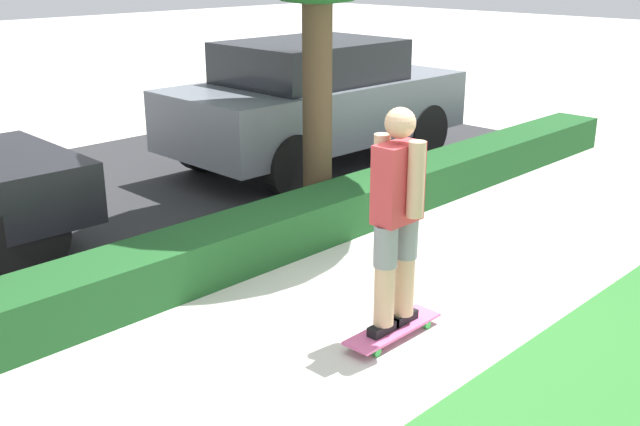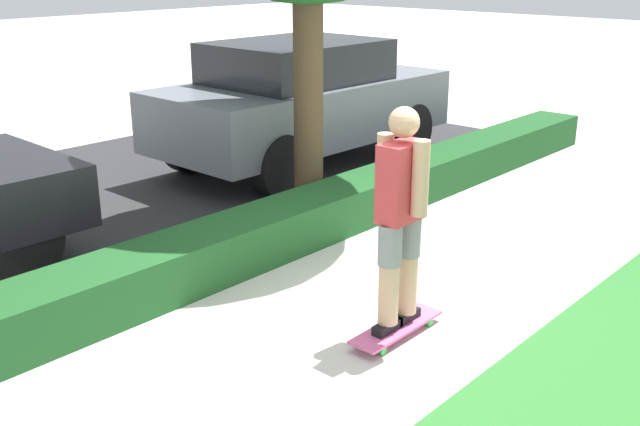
{
  "view_description": "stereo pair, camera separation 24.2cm",
  "coord_description": "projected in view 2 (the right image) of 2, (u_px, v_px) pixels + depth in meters",
  "views": [
    {
      "loc": [
        -4.05,
        -3.3,
        2.65
      ],
      "look_at": [
        -0.07,
        0.6,
        0.74
      ],
      "focal_mm": 42.0,
      "sensor_mm": 36.0,
      "label": 1
    },
    {
      "loc": [
        -4.21,
        -3.12,
        2.65
      ],
      "look_at": [
        -0.07,
        0.6,
        0.74
      ],
      "focal_mm": 42.0,
      "sensor_mm": 36.0,
      "label": 2
    }
  ],
  "objects": [
    {
      "name": "ground_plane",
      "position": [
        383.0,
        317.0,
        5.8
      ],
      "size": [
        60.0,
        60.0,
        0.0
      ],
      "primitive_type": "plane",
      "color": "beige"
    },
    {
      "name": "street_asphalt",
      "position": [
        88.0,
        204.0,
        8.45
      ],
      "size": [
        12.78,
        5.0,
        0.01
      ],
      "color": "#2D2D30",
      "rests_on": "ground_plane"
    },
    {
      "name": "hedge_row",
      "position": [
        243.0,
        241.0,
        6.74
      ],
      "size": [
        12.78,
        0.6,
        0.44
      ],
      "color": "#1E5123",
      "rests_on": "ground_plane"
    },
    {
      "name": "skateboard",
      "position": [
        397.0,
        327.0,
        5.5
      ],
      "size": [
        0.86,
        0.24,
        0.08
      ],
      "color": "#DB5B93",
      "rests_on": "ground_plane"
    },
    {
      "name": "skater_person",
      "position": [
        401.0,
        214.0,
        5.21
      ],
      "size": [
        0.49,
        0.42,
        1.63
      ],
      "color": "black",
      "rests_on": "skateboard"
    },
    {
      "name": "parked_car_middle",
      "position": [
        302.0,
        100.0,
        9.78
      ],
      "size": [
        4.1,
        1.89,
        1.64
      ],
      "rotation": [
        0.0,
        0.0,
        -0.01
      ],
      "color": "slate",
      "rests_on": "ground_plane"
    }
  ]
}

